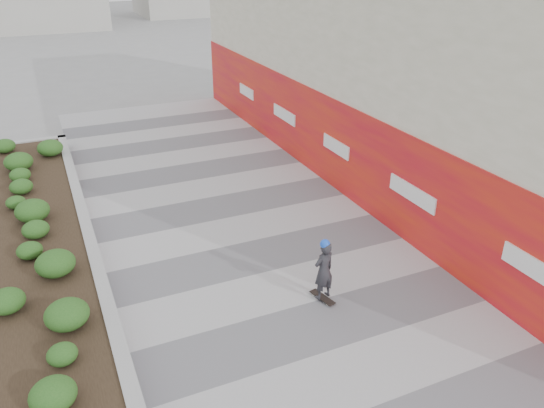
{
  "coord_description": "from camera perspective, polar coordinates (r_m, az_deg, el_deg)",
  "views": [
    {
      "loc": [
        -4.71,
        -6.19,
        7.45
      ],
      "look_at": [
        0.59,
        5.68,
        1.1
      ],
      "focal_mm": 35.0,
      "sensor_mm": 36.0,
      "label": 1
    }
  ],
  "objects": [
    {
      "name": "ground",
      "position": [
        10.77,
        10.0,
        -18.24
      ],
      "size": [
        160.0,
        160.0,
        0.0
      ],
      "primitive_type": "plane",
      "color": "gray",
      "rests_on": "ground"
    },
    {
      "name": "walkway",
      "position": [
        12.73,
        2.52,
        -9.79
      ],
      "size": [
        8.0,
        36.0,
        0.01
      ],
      "primitive_type": "cube",
      "color": "#A8A8AD",
      "rests_on": "ground"
    },
    {
      "name": "building",
      "position": [
        19.46,
        13.81,
        15.05
      ],
      "size": [
        6.04,
        24.08,
        8.0
      ],
      "color": "beige",
      "rests_on": "ground"
    },
    {
      "name": "planter",
      "position": [
        14.96,
        -24.14,
        -4.49
      ],
      "size": [
        3.0,
        18.0,
        0.9
      ],
      "color": "#9E9EA0",
      "rests_on": "ground"
    },
    {
      "name": "manhole_cover",
      "position": [
        12.92,
        4.53,
        -9.24
      ],
      "size": [
        0.44,
        0.44,
        0.01
      ],
      "primitive_type": "cylinder",
      "color": "#595654",
      "rests_on": "ground"
    },
    {
      "name": "skateboarder",
      "position": [
        12.18,
        5.59,
        -7.09
      ],
      "size": [
        0.59,
        0.75,
        1.61
      ],
      "rotation": [
        0.0,
        0.0,
        0.23
      ],
      "color": "beige",
      "rests_on": "ground"
    }
  ]
}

